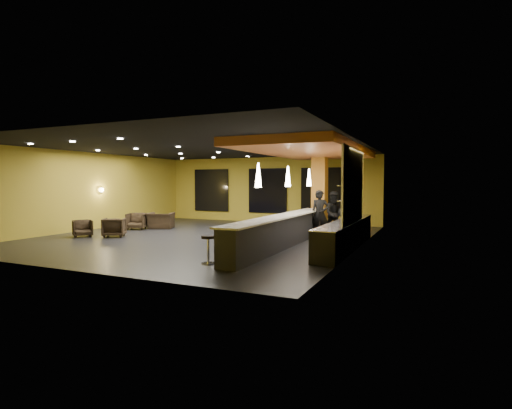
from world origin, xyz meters
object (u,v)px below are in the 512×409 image
at_px(armchair_d, 161,221).
at_px(staff_b, 335,214).
at_px(prep_counter, 346,235).
at_px(bar_stool_4, 290,222).
at_px(bar_counter, 283,232).
at_px(staff_c, 345,217).
at_px(staff_a, 320,214).
at_px(bar_stool_2, 265,231).
at_px(pendant_0, 258,175).
at_px(pendant_1, 288,176).
at_px(column, 320,192).
at_px(bar_stool_3, 277,227).
at_px(armchair_a, 83,228).
at_px(armchair_b, 114,227).
at_px(armchair_c, 137,221).
at_px(bar_stool_1, 236,236).
at_px(pendant_2, 309,177).
at_px(bar_stool_0, 208,246).

bearing_deg(armchair_d, staff_b, 162.22).
xyz_separation_m(prep_counter, bar_stool_4, (-2.89, 2.75, 0.07)).
xyz_separation_m(bar_counter, staff_c, (1.42, 3.18, 0.29)).
bearing_deg(staff_a, bar_stool_2, -137.30).
relative_size(pendant_0, pendant_1, 1.00).
bearing_deg(column, bar_stool_3, -106.75).
height_order(prep_counter, armchair_a, prep_counter).
xyz_separation_m(prep_counter, armchair_b, (-8.92, -0.94, -0.06)).
bearing_deg(armchair_c, bar_stool_1, -52.27).
relative_size(staff_a, bar_stool_1, 2.27).
relative_size(column, armchair_c, 4.23).
bearing_deg(staff_b, prep_counter, -93.49).
xyz_separation_m(staff_c, bar_stool_4, (-2.31, 0.07, -0.29)).
distance_m(prep_counter, armchair_d, 9.31).
bearing_deg(armchair_a, bar_stool_2, -45.08).
distance_m(pendant_2, staff_c, 2.11).
xyz_separation_m(prep_counter, bar_stool_3, (-2.86, 1.25, 0.03)).
bearing_deg(armchair_a, column, -18.49).
height_order(pendant_0, staff_a, pendant_0).
xyz_separation_m(pendant_1, bar_stool_3, (-0.86, 1.25, -1.89)).
relative_size(column, pendant_0, 5.00).
distance_m(armchair_a, bar_stool_1, 7.21).
bearing_deg(column, pendant_1, -90.00).
bearing_deg(armchair_a, bar_stool_0, -72.01).
bearing_deg(armchair_c, staff_b, -16.42).
xyz_separation_m(armchair_d, bar_stool_1, (6.17, -4.34, 0.16)).
height_order(pendant_0, armchair_b, pendant_0).
relative_size(staff_c, bar_stool_1, 1.94).
bearing_deg(bar_stool_3, staff_a, 30.96).
distance_m(bar_counter, pendant_1, 1.92).
xyz_separation_m(armchair_b, bar_stool_3, (6.06, 2.18, 0.09)).
relative_size(armchair_a, bar_stool_3, 1.01).
height_order(staff_c, bar_stool_2, staff_c).
relative_size(staff_c, armchair_c, 1.91).
bearing_deg(prep_counter, pendant_0, -128.66).
bearing_deg(staff_b, pendant_0, -124.44).
bearing_deg(bar_stool_3, bar_stool_2, -84.01).
bearing_deg(prep_counter, bar_counter, -165.96).
xyz_separation_m(staff_b, bar_stool_2, (-1.69, -3.14, -0.41)).
height_order(prep_counter, staff_b, staff_b).
height_order(armchair_d, bar_stool_4, bar_stool_4).
height_order(staff_c, bar_stool_3, staff_c).
relative_size(column, armchair_d, 3.12).
bearing_deg(pendant_1, column, 90.00).
bearing_deg(bar_stool_4, pendant_2, -15.78).
distance_m(prep_counter, armchair_b, 8.97).
xyz_separation_m(bar_stool_0, bar_stool_2, (0.11, 3.53, 0.01)).
xyz_separation_m(column, staff_b, (1.01, -1.38, -0.85)).
distance_m(pendant_1, staff_a, 2.60).
relative_size(prep_counter, armchair_d, 5.34).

